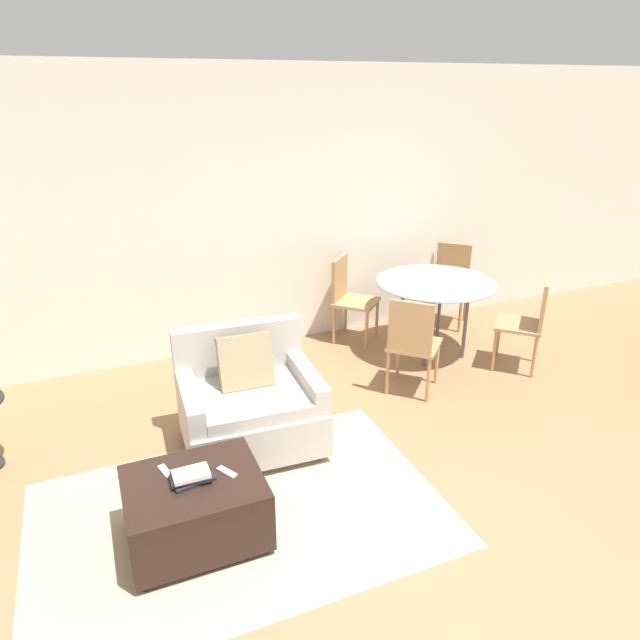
# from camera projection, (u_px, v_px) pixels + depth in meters

# --- Properties ---
(ground_plane) EXTENTS (20.00, 20.00, 0.00)m
(ground_plane) POSITION_uv_depth(u_px,v_px,m) (426.00, 573.00, 3.20)
(ground_plane) COLOR #936B47
(wall_back) EXTENTS (12.00, 0.06, 2.75)m
(wall_back) POSITION_uv_depth(u_px,v_px,m) (248.00, 215.00, 5.55)
(wall_back) COLOR silver
(wall_back) RESTS_ON ground_plane
(area_rug) EXTENTS (2.57, 1.69, 0.01)m
(area_rug) POSITION_uv_depth(u_px,v_px,m) (241.00, 514.00, 3.64)
(area_rug) COLOR tan
(area_rug) RESTS_ON ground_plane
(armchair) EXTENTS (1.03, 0.87, 0.87)m
(armchair) POSITION_uv_depth(u_px,v_px,m) (249.00, 403.00, 4.25)
(armchair) COLOR #B2ADA3
(armchair) RESTS_ON ground_plane
(ottoman) EXTENTS (0.79, 0.64, 0.42)m
(ottoman) POSITION_uv_depth(u_px,v_px,m) (195.00, 507.00, 3.37)
(ottoman) COLOR black
(ottoman) RESTS_ON ground_plane
(book_stack) EXTENTS (0.26, 0.19, 0.06)m
(book_stack) POSITION_uv_depth(u_px,v_px,m) (191.00, 476.00, 3.29)
(book_stack) COLOR black
(book_stack) RESTS_ON ottoman
(tv_remote_primary) EXTENTS (0.07, 0.14, 0.01)m
(tv_remote_primary) POSITION_uv_depth(u_px,v_px,m) (165.00, 471.00, 3.37)
(tv_remote_primary) COLOR #B7B7BC
(tv_remote_primary) RESTS_ON ottoman
(tv_remote_secondary) EXTENTS (0.11, 0.14, 0.01)m
(tv_remote_secondary) POSITION_uv_depth(u_px,v_px,m) (227.00, 472.00, 3.36)
(tv_remote_secondary) COLOR #B7B7BC
(tv_remote_secondary) RESTS_ON ottoman
(dining_table) EXTENTS (1.17, 1.17, 0.77)m
(dining_table) POSITION_uv_depth(u_px,v_px,m) (435.00, 289.00, 5.60)
(dining_table) COLOR #99A8AD
(dining_table) RESTS_ON ground_plane
(dining_chair_near_left) EXTENTS (0.59, 0.59, 0.90)m
(dining_chair_near_left) POSITION_uv_depth(u_px,v_px,m) (412.00, 340.00, 4.89)
(dining_chair_near_left) COLOR tan
(dining_chair_near_left) RESTS_ON ground_plane
(dining_chair_near_right) EXTENTS (0.59, 0.59, 0.90)m
(dining_chair_near_right) POSITION_uv_depth(u_px,v_px,m) (530.00, 318.00, 5.35)
(dining_chair_near_right) COLOR tan
(dining_chair_near_right) RESTS_ON ground_plane
(dining_chair_far_left) EXTENTS (0.59, 0.59, 0.90)m
(dining_chair_far_left) POSITION_uv_depth(u_px,v_px,m) (348.00, 294.00, 5.98)
(dining_chair_far_left) COLOR tan
(dining_chair_far_left) RESTS_ON ground_plane
(dining_chair_far_right) EXTENTS (0.59, 0.59, 0.90)m
(dining_chair_far_right) POSITION_uv_depth(u_px,v_px,m) (451.00, 279.00, 6.43)
(dining_chair_far_right) COLOR tan
(dining_chair_far_right) RESTS_ON ground_plane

